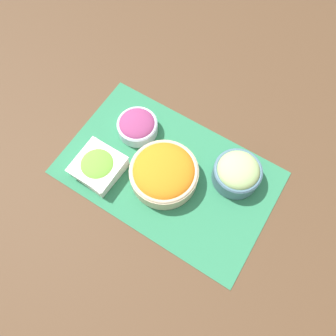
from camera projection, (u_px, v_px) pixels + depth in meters
ground_plane at (168, 173)px, 0.93m from camera, size 3.00×3.00×0.00m
placemat at (168, 172)px, 0.92m from camera, size 0.59×0.37×0.00m
carrot_bowl at (165, 173)px, 0.88m from camera, size 0.19×0.19×0.08m
onion_bowl at (137, 126)px, 0.95m from camera, size 0.12×0.12×0.06m
lettuce_bowl at (98, 166)px, 0.90m from camera, size 0.13×0.13×0.05m
cucumber_bowl at (237, 172)px, 0.88m from camera, size 0.13×0.13×0.08m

